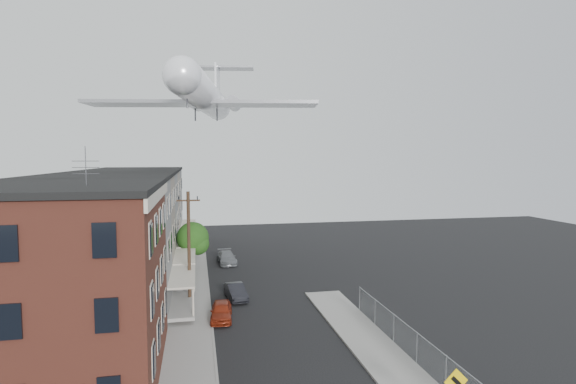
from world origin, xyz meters
The scene contains 17 objects.
sidewalk_left centered at (-5.50, 24.00, 0.06)m, with size 3.00×62.00×0.12m, color gray.
sidewalk_right centered at (5.50, 6.00, 0.06)m, with size 3.00×26.00×0.12m, color gray.
curb_left centered at (-4.05, 24.00, 0.07)m, with size 0.15×62.00×0.14m, color gray.
curb_right centered at (4.05, 6.00, 0.07)m, with size 0.15×26.00×0.14m, color gray.
corner_building centered at (-12.00, 7.00, 5.16)m, with size 10.31×12.30×12.15m.
row_house_a centered at (-11.96, 16.50, 5.13)m, with size 11.98×7.00×10.30m.
row_house_b centered at (-11.96, 23.50, 5.13)m, with size 11.98×7.00×10.30m.
row_house_c centered at (-11.96, 30.50, 5.13)m, with size 11.98×7.00×10.30m.
row_house_d centered at (-11.96, 37.50, 5.13)m, with size 11.98×7.00×10.30m.
row_house_e centered at (-11.96, 44.50, 5.13)m, with size 11.98×7.00×10.30m.
chainlink_fence centered at (7.00, 5.00, 1.00)m, with size 0.06×18.06×1.90m.
utility_pole centered at (-5.60, 18.00, 4.67)m, with size 1.80×0.26×9.00m.
street_tree centered at (-5.27, 27.92, 3.45)m, with size 3.22×3.20×5.20m.
car_near centered at (-3.35, 14.32, 0.64)m, with size 1.50×3.73×1.27m, color maroon.
car_mid centered at (-1.93, 18.82, 0.63)m, with size 1.33×3.83×1.26m, color black.
car_far centered at (-1.80, 31.57, 0.65)m, with size 1.82×4.48×1.30m, color slate.
airplane centered at (-3.95, 28.02, 17.64)m, with size 21.92×25.04×7.20m.
Camera 1 is at (-4.95, -17.41, 11.60)m, focal length 28.00 mm.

